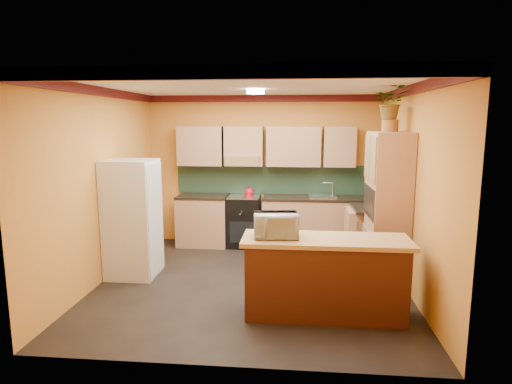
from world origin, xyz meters
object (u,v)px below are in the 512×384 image
(microwave, at_px, (276,225))
(pantry, at_px, (387,209))
(stove, at_px, (244,221))
(fridge, at_px, (132,219))
(breakfast_bar, at_px, (325,279))
(base_cabinets_back, at_px, (279,223))

(microwave, bearing_deg, pantry, 31.62)
(stove, distance_m, microwave, 2.90)
(stove, bearing_deg, microwave, -75.64)
(stove, relative_size, fridge, 0.54)
(fridge, relative_size, breakfast_bar, 0.94)
(breakfast_bar, distance_m, microwave, 0.85)
(breakfast_bar, xyz_separation_m, microwave, (-0.57, 0.00, 0.63))
(base_cabinets_back, bearing_deg, breakfast_bar, -76.70)
(base_cabinets_back, bearing_deg, fridge, -141.15)
(microwave, bearing_deg, stove, 97.73)
(fridge, height_order, breakfast_bar, fridge)
(fridge, bearing_deg, base_cabinets_back, 38.85)
(stove, bearing_deg, base_cabinets_back, 0.00)
(pantry, relative_size, breakfast_bar, 1.17)
(base_cabinets_back, xyz_separation_m, fridge, (-2.05, -1.65, 0.41))
(stove, height_order, breakfast_bar, stove)
(base_cabinets_back, bearing_deg, pantry, -45.65)
(base_cabinets_back, relative_size, stove, 4.01)
(stove, height_order, microwave, microwave)
(breakfast_bar, bearing_deg, pantry, 52.19)
(fridge, bearing_deg, breakfast_bar, -21.98)
(base_cabinets_back, relative_size, pantry, 1.74)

